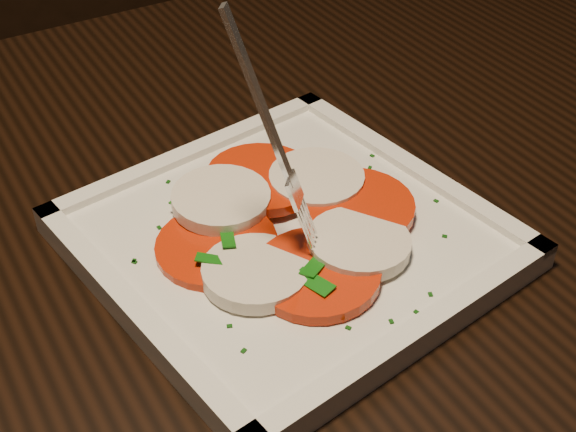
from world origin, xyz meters
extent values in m
cube|color=black|center=(-0.23, -0.17, 0.73)|extent=(1.29, 0.94, 0.04)
cylinder|color=black|center=(0.35, 0.10, 0.35)|extent=(0.06, 0.06, 0.71)
cube|color=black|center=(-0.07, 0.54, 0.45)|extent=(0.52, 0.52, 0.04)
cylinder|color=black|center=(-0.29, 0.42, 0.21)|extent=(0.04, 0.04, 0.41)
cylinder|color=black|center=(0.06, 0.32, 0.21)|extent=(0.04, 0.04, 0.41)
cylinder|color=black|center=(0.15, 0.67, 0.21)|extent=(0.04, 0.04, 0.41)
cube|color=white|center=(-0.21, -0.20, 0.76)|extent=(0.27, 0.27, 0.01)
cylinder|color=red|center=(-0.26, -0.19, 0.77)|extent=(0.08, 0.08, 0.01)
cylinder|color=silver|center=(-0.26, -0.22, 0.77)|extent=(0.07, 0.07, 0.01)
cylinder|color=red|center=(-0.23, -0.25, 0.77)|extent=(0.08, 0.08, 0.01)
cylinder|color=silver|center=(-0.19, -0.25, 0.77)|extent=(0.07, 0.07, 0.01)
cylinder|color=red|center=(-0.16, -0.21, 0.77)|extent=(0.08, 0.08, 0.01)
cylinder|color=silver|center=(-0.17, -0.17, 0.78)|extent=(0.07, 0.07, 0.01)
cylinder|color=red|center=(-0.20, -0.15, 0.78)|extent=(0.08, 0.08, 0.01)
cylinder|color=silver|center=(-0.24, -0.15, 0.78)|extent=(0.07, 0.07, 0.01)
cube|color=#125C0F|center=(-0.20, -0.16, 0.78)|extent=(0.02, 0.03, 0.00)
cube|color=#125C0F|center=(-0.22, -0.24, 0.78)|extent=(0.04, 0.03, 0.00)
cube|color=#125C0F|center=(-0.28, -0.20, 0.78)|extent=(0.03, 0.03, 0.00)
cube|color=#125C0F|center=(-0.26, -0.15, 0.78)|extent=(0.03, 0.04, 0.00)
cube|color=#125C0F|center=(-0.24, -0.26, 0.78)|extent=(0.02, 0.03, 0.00)
cube|color=#125C0F|center=(-0.25, -0.18, 0.78)|extent=(0.02, 0.04, 0.01)
cube|color=#125C0F|center=(-0.20, -0.24, 0.78)|extent=(0.02, 0.03, 0.01)
cube|color=#0C3C0B|center=(-0.12, -0.18, 0.77)|extent=(0.00, 0.00, 0.00)
cube|color=#0C3C0B|center=(-0.18, -0.27, 0.77)|extent=(0.00, 0.00, 0.00)
cube|color=#0C3C0B|center=(-0.22, -0.29, 0.77)|extent=(0.00, 0.00, 0.00)
cube|color=#0C3C0B|center=(-0.31, -0.16, 0.77)|extent=(0.00, 0.00, 0.00)
cube|color=#0C3C0B|center=(-0.13, -0.27, 0.77)|extent=(0.00, 0.00, 0.00)
cube|color=#0C3C0B|center=(-0.16, -0.26, 0.77)|extent=(0.00, 0.00, 0.00)
cube|color=#0C3C0B|center=(-0.30, -0.27, 0.77)|extent=(0.00, 0.00, 0.00)
cube|color=#0C3C0B|center=(-0.19, -0.10, 0.77)|extent=(0.00, 0.00, 0.00)
cube|color=#0C3C0B|center=(-0.30, -0.25, 0.77)|extent=(0.00, 0.00, 0.00)
cube|color=#0C3C0B|center=(-0.20, -0.31, 0.77)|extent=(0.00, 0.00, 0.00)
cube|color=#0C3C0B|center=(-0.12, -0.22, 0.77)|extent=(0.00, 0.00, 0.00)
cube|color=#0C3C0B|center=(-0.25, -0.10, 0.77)|extent=(0.00, 0.00, 0.00)
cube|color=#0C3C0B|center=(-0.12, -0.16, 0.77)|extent=(0.00, 0.00, 0.00)
cube|color=#0C3C0B|center=(-0.24, -0.29, 0.77)|extent=(0.00, 0.00, 0.00)
cube|color=#0C3C0B|center=(-0.10, -0.17, 0.77)|extent=(0.00, 0.00, 0.00)
cube|color=#0C3C0B|center=(-0.24, -0.28, 0.77)|extent=(0.00, 0.00, 0.00)
cube|color=#0C3C0B|center=(-0.11, -0.24, 0.77)|extent=(0.00, 0.00, 0.00)
cube|color=#0C3C0B|center=(-0.12, -0.21, 0.77)|extent=(0.00, 0.00, 0.00)
cube|color=#0C3C0B|center=(-0.12, -0.15, 0.77)|extent=(0.00, 0.00, 0.00)
cube|color=#0C3C0B|center=(-0.20, -0.12, 0.77)|extent=(0.00, 0.00, 0.00)
cube|color=#0C3C0B|center=(-0.16, -0.14, 0.77)|extent=(0.00, 0.00, 0.00)
cube|color=#0C3C0B|center=(-0.20, -0.10, 0.77)|extent=(0.00, 0.00, 0.00)
cube|color=#0C3C0B|center=(-0.14, -0.15, 0.77)|extent=(0.00, 0.00, 0.00)
cube|color=#0C3C0B|center=(-0.15, -0.13, 0.77)|extent=(0.00, 0.00, 0.00)
cube|color=#0C3C0B|center=(-0.28, -0.14, 0.77)|extent=(0.00, 0.00, 0.00)
cube|color=#0C3C0B|center=(-0.18, -0.30, 0.77)|extent=(0.00, 0.00, 0.00)
cube|color=#0C3C0B|center=(-0.22, -0.31, 0.77)|extent=(0.00, 0.00, 0.00)
cube|color=#0C3C0B|center=(-0.31, -0.16, 0.77)|extent=(0.00, 0.00, 0.00)
camera|label=1|loc=(-0.47, -0.54, 1.13)|focal=50.00mm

